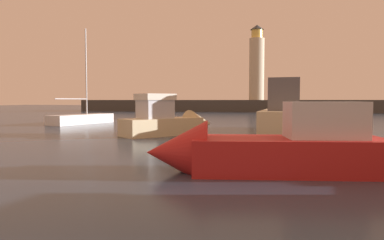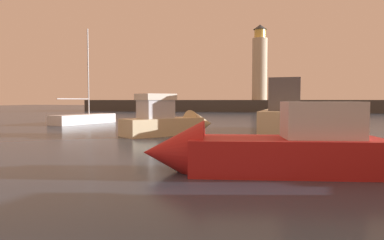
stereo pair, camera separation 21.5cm
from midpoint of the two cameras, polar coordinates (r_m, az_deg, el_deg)
The scene contains 7 objects.
ground_plane at distance 34.66m, azimuth 8.29°, elevation -0.40°, with size 220.00×220.00×0.00m, color #2D3D51.
breakwater at distance 67.54m, azimuth 11.05°, elevation 2.24°, with size 69.51×6.27×2.20m, color #423F3D.
lighthouse at distance 67.87m, azimuth 10.88°, elevation 8.73°, with size 2.76×2.76×13.88m.
motorboat_0 at distance 10.73m, azimuth 10.51°, elevation -4.70°, with size 7.29×3.17×2.52m.
motorboat_3 at distance 22.31m, azimuth -2.79°, elevation -0.23°, with size 5.57×6.09×2.90m.
motorboat_6 at distance 24.89m, azimuth 15.08°, elevation 0.45°, with size 3.24×9.53×4.00m.
sailboat_moored at distance 34.09m, azimuth -16.79°, elevation 0.24°, with size 3.54×6.83×8.72m.
Camera 2 is at (3.48, -1.38, 2.15)m, focal length 33.29 mm.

